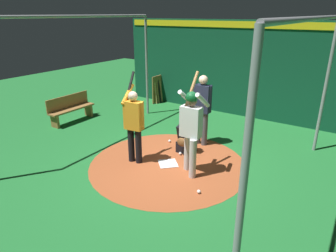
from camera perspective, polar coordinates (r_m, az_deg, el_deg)
ground_plane at (r=7.02m, az=0.00°, el=-7.26°), size 25.09×25.09×0.00m
dirt_circle at (r=7.02m, az=0.00°, el=-7.24°), size 3.64×3.64×0.01m
home_plate at (r=7.02m, az=0.00°, el=-7.18°), size 0.59×0.59×0.01m
batter at (r=6.21m, az=4.43°, el=0.23°), size 0.68×0.49×2.17m
catcher at (r=7.46m, az=3.44°, el=-2.47°), size 0.58×0.40×0.93m
umpire at (r=7.73m, az=6.57°, el=3.76°), size 0.23×0.49×1.86m
visitor at (r=6.79m, az=-6.55°, el=0.75°), size 0.56×0.53×2.07m
back_wall at (r=10.30m, az=14.04°, el=10.51°), size 0.22×9.09×3.12m
cage_frame at (r=6.29m, az=0.00°, el=11.15°), size 5.55×5.46×3.27m
bat_rack at (r=11.79m, az=-1.67°, el=6.99°), size 0.82×0.20×1.05m
bench at (r=10.09m, az=-18.11°, el=3.26°), size 1.58×0.36×0.85m
baseball_0 at (r=5.98m, az=5.92°, el=-12.38°), size 0.07×0.07×0.07m
baseball_1 at (r=7.42m, az=2.34°, el=-5.27°), size 0.07×0.07×0.07m
baseball_2 at (r=8.12m, az=0.29°, el=-2.88°), size 0.07×0.07×0.07m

